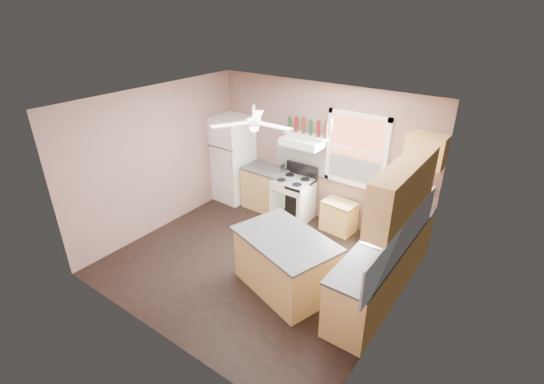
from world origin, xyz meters
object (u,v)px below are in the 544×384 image
Objects in this scene: refrigerator at (232,158)px; stove at (293,200)px; cart at (339,217)px; island at (285,264)px; toaster at (276,167)px.

refrigerator is 1.69m from stove.
refrigerator is 3.04× the size of cart.
refrigerator reaches higher than island.
refrigerator is 3.31m from island.
island is at bearing -32.70° from refrigerator.
island is (1.53, -1.93, -0.56)m from toaster.
stove is 1.41× the size of cart.
island reaches higher than cart.
toaster is at bearing 145.73° from island.
stove is (1.61, -0.05, -0.49)m from refrigerator.
toaster is at bearing -172.94° from cart.
cart is 0.43× the size of island.
refrigerator is 1.15m from toaster.
toaster reaches higher than island.
refrigerator reaches higher than cart.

